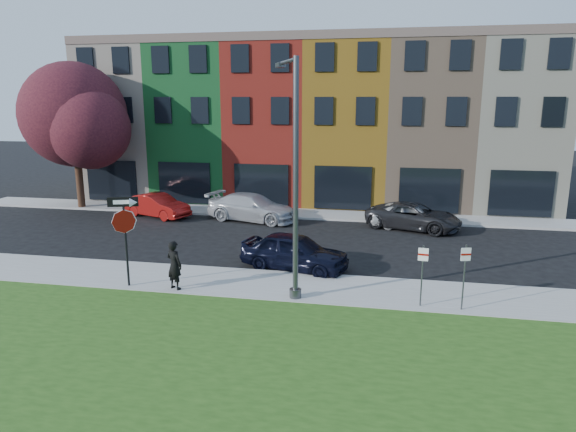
% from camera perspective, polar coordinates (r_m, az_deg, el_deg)
% --- Properties ---
extents(ground, '(120.00, 120.00, 0.00)m').
position_cam_1_polar(ground, '(15.84, 0.81, -12.02)').
color(ground, black).
rests_on(ground, ground).
extents(sidewalk_near, '(40.00, 3.00, 0.12)m').
position_cam_1_polar(sidewalk_near, '(18.39, 8.69, -8.35)').
color(sidewalk_near, gray).
rests_on(sidewalk_near, ground).
extents(sidewalk_far, '(40.00, 2.40, 0.12)m').
position_cam_1_polar(sidewalk_far, '(30.39, 0.20, 0.30)').
color(sidewalk_far, gray).
rests_on(sidewalk_far, ground).
extents(rowhouse_block, '(30.00, 10.12, 10.00)m').
position_cam_1_polar(rowhouse_block, '(35.73, 2.87, 10.15)').
color(rowhouse_block, beige).
rests_on(rowhouse_block, ground).
extents(stop_sign, '(1.01, 0.37, 3.24)m').
position_cam_1_polar(stop_sign, '(18.83, -17.73, -0.77)').
color(stop_sign, black).
rests_on(stop_sign, sidewalk_near).
extents(man, '(0.94, 0.88, 1.75)m').
position_cam_1_polar(man, '(18.46, -12.52, -5.34)').
color(man, black).
rests_on(man, sidewalk_near).
extents(sedan_near, '(3.74, 5.14, 1.48)m').
position_cam_1_polar(sedan_near, '(20.48, 0.73, -3.96)').
color(sedan_near, black).
rests_on(sedan_near, ground).
extents(parked_car_red, '(4.13, 5.02, 1.34)m').
position_cam_1_polar(parked_car_red, '(30.57, -14.30, 1.14)').
color(parked_car_red, maroon).
rests_on(parked_car_red, ground).
extents(parked_car_silver, '(4.40, 6.11, 1.50)m').
position_cam_1_polar(parked_car_silver, '(28.77, -3.98, 0.96)').
color(parked_car_silver, '#A8A9AD').
rests_on(parked_car_silver, ground).
extents(parked_car_dark, '(5.24, 6.27, 1.36)m').
position_cam_1_polar(parked_car_dark, '(27.62, 13.78, -0.03)').
color(parked_car_dark, black).
rests_on(parked_car_dark, ground).
extents(parked_car_white, '(2.34, 4.30, 1.36)m').
position_cam_1_polar(parked_car_white, '(27.93, 13.19, 0.14)').
color(parked_car_white, silver).
rests_on(parked_car_white, ground).
extents(street_lamp, '(1.31, 2.41, 7.84)m').
position_cam_1_polar(street_lamp, '(16.71, 0.68, 3.93)').
color(street_lamp, '#444749').
rests_on(street_lamp, sidewalk_near).
extents(parking_sign_a, '(0.32, 0.10, 2.03)m').
position_cam_1_polar(parking_sign_a, '(16.99, 14.70, -5.64)').
color(parking_sign_a, '#444749').
rests_on(parking_sign_a, sidewalk_near).
extents(parking_sign_b, '(0.31, 0.13, 2.14)m').
position_cam_1_polar(parking_sign_b, '(17.06, 19.03, -5.64)').
color(parking_sign_b, '#444749').
rests_on(parking_sign_b, sidewalk_near).
extents(tree_purple, '(7.47, 6.54, 8.75)m').
position_cam_1_polar(tree_purple, '(33.89, -22.47, 10.09)').
color(tree_purple, black).
rests_on(tree_purple, sidewalk_far).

